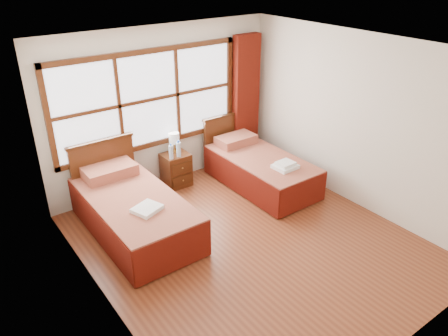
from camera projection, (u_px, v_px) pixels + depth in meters
floor at (250, 242)px, 5.97m from camera, size 4.50×4.50×0.00m
ceiling at (256, 49)px, 4.80m from camera, size 4.50×4.50×0.00m
wall_back at (163, 108)px, 7.00m from camera, size 4.00×0.00×4.00m
wall_left at (97, 207)px, 4.33m from camera, size 0.00×4.50×4.50m
wall_right at (357, 122)px, 6.44m from camera, size 0.00×4.50×4.50m
window at (149, 100)px, 6.75m from camera, size 3.16×0.06×1.56m
curtain at (246, 100)px, 7.81m from camera, size 0.50×0.16×2.30m
bed_left at (133, 210)px, 6.08m from camera, size 1.10×2.13×1.07m
bed_right at (259, 168)px, 7.32m from camera, size 1.01×2.03×0.98m
nightstand at (176, 170)px, 7.30m from camera, size 0.43×0.42×0.57m
towels_left at (147, 209)px, 5.61m from camera, size 0.42×0.39×0.05m
towels_right at (285, 166)px, 6.80m from camera, size 0.36×0.32×0.10m
lamp at (174, 138)px, 7.16m from camera, size 0.17×0.17×0.33m
bottle_near at (171, 152)px, 6.96m from camera, size 0.07×0.07×0.26m
bottle_far at (179, 149)px, 7.04m from camera, size 0.07×0.07×0.28m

